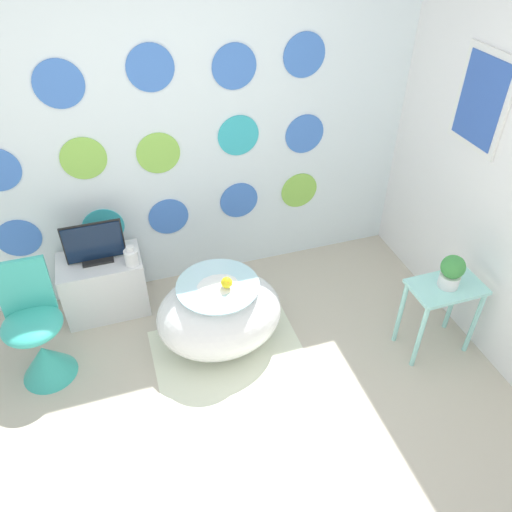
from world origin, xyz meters
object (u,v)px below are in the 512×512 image
Objects in this scene: bathtub at (220,314)px; tv at (94,245)px; potted_plant_left at (452,271)px; vase at (131,257)px; chair at (40,344)px.

tv reaches higher than bathtub.
bathtub is at bearing -40.08° from tv.
potted_plant_left is (1.39, -0.47, 0.40)m from bathtub.
potted_plant_left reaches higher than bathtub.
tv is at bearing 152.83° from vase.
chair is at bearing 167.38° from potted_plant_left.
tv is 0.27m from vase.
tv is at bearing 152.99° from potted_plant_left.
bathtub is at bearing -44.83° from vase.
tv is 2.37m from potted_plant_left.
vase is at bearing 135.17° from bathtub.
chair is (-1.15, 0.10, -0.00)m from bathtub.
vase is (0.23, -0.12, -0.07)m from tv.
chair is 2.06× the size of tv.
chair reaches higher than bathtub.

